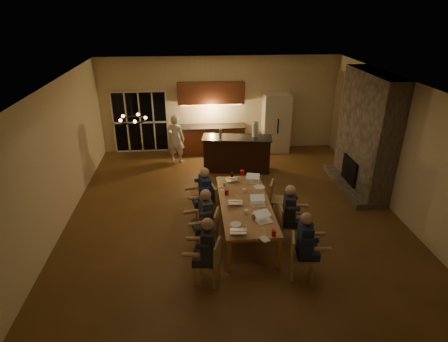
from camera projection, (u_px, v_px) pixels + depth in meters
floor at (234, 214)px, 9.29m from camera, size 9.00×9.00×0.00m
back_wall at (220, 104)px, 12.71m from camera, size 8.00×0.04×3.20m
left_wall at (55, 160)px, 8.30m from camera, size 0.04×9.00×3.20m
right_wall at (401, 149)px, 8.93m from camera, size 0.04×9.00×3.20m
ceiling at (235, 84)px, 7.94m from camera, size 8.00×9.00×0.04m
french_doors at (141, 122)px, 12.68m from camera, size 1.86×0.08×2.10m
fireplace at (367, 133)px, 9.99m from camera, size 0.58×2.50×3.20m
kitchenette at (211, 119)px, 12.56m from camera, size 2.24×0.68×2.40m
refrigerator at (276, 123)px, 12.77m from camera, size 0.90×0.68×2.00m
dining_table at (245, 217)px, 8.43m from camera, size 1.10×2.77×0.75m
bar_island at (237, 154)px, 11.44m from camera, size 2.16×0.97×1.08m
chair_left_near at (207, 261)px, 6.91m from camera, size 0.55×0.55×0.89m
chair_left_mid at (207, 229)px, 7.87m from camera, size 0.53×0.53×0.89m
chair_left_far at (205, 204)px, 8.85m from camera, size 0.53×0.53×0.89m
chair_right_near at (303, 258)px, 7.00m from camera, size 0.53×0.53×0.89m
chair_right_mid at (289, 224)px, 8.06m from camera, size 0.47×0.47×0.89m
chair_right_far at (279, 199)px, 9.04m from camera, size 0.56×0.56×0.89m
person_left_near at (208, 251)px, 6.79m from camera, size 0.68×0.68×1.38m
person_right_near at (304, 245)px, 6.95m from camera, size 0.66×0.66×1.38m
person_left_mid at (206, 219)px, 7.77m from camera, size 0.71×0.71×1.38m
person_right_mid at (289, 214)px, 7.94m from camera, size 0.69×0.69×1.38m
person_left_far at (205, 195)px, 8.73m from camera, size 0.69×0.69×1.38m
standing_person at (176, 139)px, 11.96m from camera, size 0.66×0.53×1.57m
chandelier at (133, 120)px, 7.15m from camera, size 0.52×0.52×0.03m
laptop_a at (238, 227)px, 7.19m from camera, size 0.35×0.31×0.23m
laptop_b at (264, 217)px, 7.53m from camera, size 0.38×0.36×0.23m
laptop_c at (235, 199)px, 8.22m from camera, size 0.35×0.31×0.23m
laptop_d at (258, 201)px, 8.13m from camera, size 0.32×0.28×0.23m
laptop_e at (232, 176)px, 9.26m from camera, size 0.36×0.33×0.23m
laptop_f at (253, 178)px, 9.14m from camera, size 0.38×0.35×0.23m
mug_front at (246, 212)px, 7.82m from camera, size 0.09×0.09×0.10m
mug_mid at (244, 191)px, 8.69m from camera, size 0.09×0.09×0.10m
mug_back at (225, 184)px, 9.00m from camera, size 0.07×0.07×0.10m
redcup_near at (274, 233)px, 7.10m from camera, size 0.08×0.08×0.12m
redcup_mid at (227, 192)px, 8.60m from camera, size 0.10×0.10×0.12m
redcup_far at (242, 173)px, 9.58m from camera, size 0.10×0.10×0.12m
can_silver at (253, 216)px, 7.65m from camera, size 0.07×0.07×0.12m
can_cola at (232, 175)px, 9.46m from camera, size 0.06×0.06×0.12m
plate_near at (266, 215)px, 7.80m from camera, size 0.23×0.23×0.02m
plate_left at (235, 224)px, 7.46m from camera, size 0.23×0.23×0.02m
plate_far at (259, 187)px, 8.94m from camera, size 0.27×0.27×0.02m
notepad at (264, 239)px, 7.02m from camera, size 0.22×0.25×0.01m
bar_bottle at (220, 133)px, 11.20m from camera, size 0.08×0.08×0.24m
bar_blender at (255, 129)px, 11.16m from camera, size 0.17×0.17×0.47m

